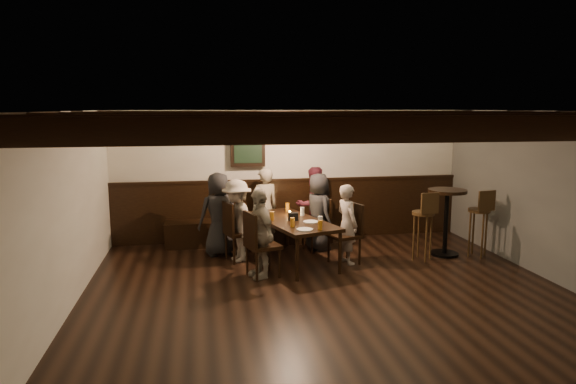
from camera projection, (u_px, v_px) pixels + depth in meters
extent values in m
plane|color=black|center=(340.00, 307.00, 6.35)|extent=(7.00, 7.00, 0.00)
plane|color=black|center=(343.00, 111.00, 5.96)|extent=(7.00, 7.00, 0.00)
plane|color=beige|center=(290.00, 175.00, 9.56)|extent=(6.50, 0.00, 6.50)
plane|color=beige|center=(54.00, 222.00, 5.61)|extent=(0.00, 7.00, 7.00)
cube|color=black|center=(291.00, 210.00, 9.62)|extent=(6.50, 0.08, 1.10)
cube|color=black|center=(250.00, 232.00, 9.29)|extent=(3.00, 0.45, 0.45)
cube|color=black|center=(248.00, 147.00, 9.24)|extent=(0.62, 0.12, 0.72)
cube|color=black|center=(248.00, 147.00, 9.17)|extent=(0.50, 0.02, 0.58)
cube|color=black|center=(472.00, 129.00, 3.15)|extent=(6.50, 0.10, 0.16)
cube|color=black|center=(400.00, 123.00, 4.28)|extent=(6.50, 0.10, 0.16)
cube|color=black|center=(358.00, 120.00, 5.41)|extent=(6.50, 0.10, 0.16)
cube|color=black|center=(330.00, 118.00, 6.54)|extent=(6.50, 0.10, 0.16)
cube|color=black|center=(311.00, 117.00, 7.67)|extent=(6.50, 0.10, 0.16)
cube|color=black|center=(296.00, 115.00, 8.79)|extent=(6.50, 0.10, 0.16)
sphere|color=#FFE099|center=(131.00, 123.00, 8.33)|extent=(0.07, 0.07, 0.07)
sphere|color=#FFE099|center=(216.00, 123.00, 8.56)|extent=(0.07, 0.07, 0.07)
sphere|color=#FFE099|center=(297.00, 123.00, 8.79)|extent=(0.07, 0.07, 0.07)
sphere|color=#FFE099|center=(373.00, 122.00, 9.03)|extent=(0.07, 0.07, 0.07)
sphere|color=#FFE099|center=(446.00, 122.00, 9.26)|extent=(0.07, 0.07, 0.07)
cube|color=black|center=(292.00, 221.00, 8.12)|extent=(1.33, 2.00, 0.06)
cylinder|color=black|center=(297.00, 260.00, 7.26)|extent=(0.06, 0.06, 0.63)
cylinder|color=black|center=(250.00, 233.00, 8.78)|extent=(0.06, 0.06, 0.63)
cylinder|color=black|center=(340.00, 253.00, 7.58)|extent=(0.06, 0.06, 0.63)
cylinder|color=black|center=(287.00, 229.00, 9.10)|extent=(0.06, 0.06, 0.63)
cube|color=black|center=(240.00, 233.00, 8.24)|extent=(0.55, 0.55, 0.05)
cube|color=black|center=(228.00, 218.00, 8.11)|extent=(0.17, 0.43, 0.48)
cube|color=black|center=(263.00, 246.00, 7.45)|extent=(0.55, 0.55, 0.05)
cube|color=black|center=(250.00, 229.00, 7.31)|extent=(0.17, 0.43, 0.48)
cube|color=black|center=(316.00, 226.00, 8.87)|extent=(0.51, 0.51, 0.05)
cube|color=black|center=(325.00, 211.00, 8.91)|extent=(0.16, 0.40, 0.45)
cube|color=black|center=(344.00, 236.00, 8.07)|extent=(0.55, 0.55, 0.05)
cube|color=black|center=(355.00, 218.00, 8.12)|extent=(0.17, 0.43, 0.48)
imported|color=black|center=(219.00, 214.00, 8.51)|extent=(0.78, 0.62, 1.39)
imported|color=gray|center=(265.00, 208.00, 9.04)|extent=(0.59, 0.47, 1.41)
imported|color=maroon|center=(313.00, 205.00, 9.31)|extent=(0.80, 0.70, 1.39)
imported|color=#A79A8D|center=(237.00, 220.00, 8.18)|extent=(0.72, 0.96, 1.32)
imported|color=#A19381|center=(260.00, 233.00, 7.39)|extent=(0.53, 0.82, 1.30)
imported|color=#272729|center=(318.00, 212.00, 8.85)|extent=(0.60, 0.75, 1.33)
imported|color=gray|center=(347.00, 224.00, 8.06)|extent=(0.42, 0.53, 1.27)
cylinder|color=#BF7219|center=(258.00, 209.00, 8.60)|extent=(0.07, 0.07, 0.14)
cylinder|color=#BF7219|center=(287.00, 207.00, 8.79)|extent=(0.07, 0.07, 0.14)
cylinder|color=#BF7219|center=(272.00, 216.00, 8.06)|extent=(0.07, 0.07, 0.14)
cylinder|color=silver|center=(302.00, 211.00, 8.42)|extent=(0.07, 0.07, 0.14)
cylinder|color=#BF7219|center=(292.00, 222.00, 7.61)|extent=(0.07, 0.07, 0.14)
cylinder|color=silver|center=(320.00, 221.00, 7.71)|extent=(0.07, 0.07, 0.14)
cylinder|color=#BF7219|center=(320.00, 225.00, 7.42)|extent=(0.07, 0.07, 0.14)
cylinder|color=white|center=(305.00, 229.00, 7.43)|extent=(0.24, 0.24, 0.01)
cylinder|color=white|center=(311.00, 222.00, 7.93)|extent=(0.24, 0.24, 0.01)
cube|color=black|center=(293.00, 217.00, 8.06)|extent=(0.15, 0.10, 0.12)
cylinder|color=beige|center=(290.00, 214.00, 8.43)|extent=(0.05, 0.05, 0.05)
cylinder|color=black|center=(444.00, 254.00, 8.61)|extent=(0.46, 0.46, 0.04)
cylinder|color=black|center=(446.00, 223.00, 8.52)|extent=(0.07, 0.07, 1.05)
cylinder|color=black|center=(447.00, 191.00, 8.43)|extent=(0.63, 0.63, 0.05)
cylinder|color=#372411|center=(423.00, 213.00, 8.21)|extent=(0.36, 0.36, 0.05)
cube|color=#372411|center=(430.00, 203.00, 8.02)|extent=(0.31, 0.08, 0.33)
cylinder|color=#372411|center=(479.00, 210.00, 8.42)|extent=(0.36, 0.36, 0.05)
cube|color=#372411|center=(487.00, 201.00, 8.24)|extent=(0.31, 0.08, 0.33)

